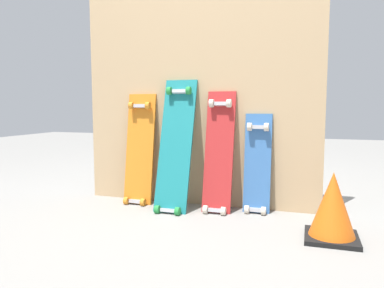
% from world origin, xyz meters
% --- Properties ---
extents(ground_plane, '(12.00, 12.00, 0.00)m').
position_xyz_m(ground_plane, '(0.00, 0.00, 0.00)').
color(ground_plane, gray).
extents(plywood_wall_panel, '(1.70, 0.04, 1.61)m').
position_xyz_m(plywood_wall_panel, '(0.00, 0.07, 0.80)').
color(plywood_wall_panel, tan).
rests_on(plywood_wall_panel, ground).
extents(skateboard_orange, '(0.21, 0.19, 0.86)m').
position_xyz_m(skateboard_orange, '(-0.42, -0.03, 0.36)').
color(skateboard_orange, orange).
rests_on(skateboard_orange, ground).
extents(skateboard_teal, '(0.23, 0.33, 0.96)m').
position_xyz_m(skateboard_teal, '(-0.11, -0.10, 0.41)').
color(skateboard_teal, '#197A7F').
rests_on(skateboard_teal, ground).
extents(skateboard_red, '(0.19, 0.24, 0.87)m').
position_xyz_m(skateboard_red, '(0.18, -0.05, 0.37)').
color(skateboard_red, '#B22626').
rests_on(skateboard_red, ground).
extents(skateboard_blue, '(0.18, 0.15, 0.72)m').
position_xyz_m(skateboard_blue, '(0.43, -0.01, 0.29)').
color(skateboard_blue, '#386BAD').
rests_on(skateboard_blue, ground).
extents(traffic_cone, '(0.27, 0.27, 0.36)m').
position_xyz_m(traffic_cone, '(0.88, -0.40, 0.18)').
color(traffic_cone, black).
rests_on(traffic_cone, ground).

